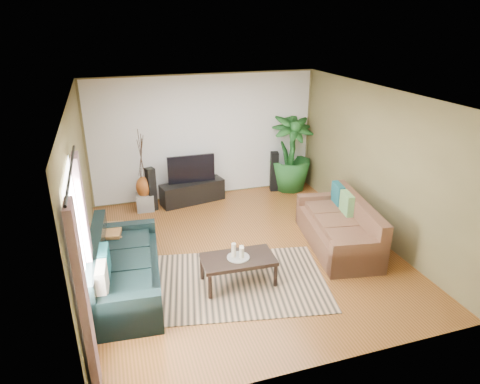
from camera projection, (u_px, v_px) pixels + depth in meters
name	position (u px, v px, depth m)	size (l,w,h in m)	color
floor	(243.00, 252.00, 7.42)	(5.50, 5.50, 0.00)	brown
ceiling	(244.00, 95.00, 6.39)	(5.50, 5.50, 0.00)	white
wall_back	(205.00, 137.00, 9.33)	(5.00, 5.00, 0.00)	brown
wall_front	(325.00, 268.00, 4.48)	(5.00, 5.00, 0.00)	brown
wall_left	(80.00, 198.00, 6.21)	(5.50, 5.50, 0.00)	brown
wall_right	(377.00, 164.00, 7.61)	(5.50, 5.50, 0.00)	brown
backwall_panel	(205.00, 137.00, 9.32)	(4.90, 4.90, 0.00)	white
window_pane	(78.00, 247.00, 4.78)	(1.80, 1.80, 0.00)	white
curtain_near	(84.00, 304.00, 4.23)	(0.08, 0.35, 2.20)	gray
curtain_far	(86.00, 236.00, 5.55)	(0.08, 0.35, 2.20)	gray
curtain_rod	(70.00, 171.00, 4.45)	(0.03, 0.03, 1.90)	black
sofa_left	(125.00, 265.00, 6.25)	(2.24, 0.96, 0.85)	black
sofa_right	(338.00, 224.00, 7.47)	(2.06, 0.93, 0.85)	brown
area_rug	(240.00, 282.00, 6.58)	(2.61, 1.85, 0.01)	tan
coffee_table	(238.00, 270.00, 6.48)	(1.09, 0.60, 0.45)	black
candle_tray	(238.00, 257.00, 6.39)	(0.34, 0.34, 0.01)	gray
candle_tall	(234.00, 250.00, 6.36)	(0.07, 0.07, 0.22)	beige
candle_mid	(242.00, 253.00, 6.33)	(0.07, 0.07, 0.17)	#F1ECCB
candle_short	(241.00, 250.00, 6.44)	(0.07, 0.07, 0.14)	beige
tv_stand	(192.00, 192.00, 9.34)	(1.39, 0.42, 0.46)	black
television	(191.00, 169.00, 9.16)	(1.02, 0.06, 0.60)	black
speaker_left	(151.00, 189.00, 8.88)	(0.17, 0.19, 0.93)	black
speaker_right	(274.00, 172.00, 9.88)	(0.17, 0.19, 0.93)	black
potted_plant	(290.00, 153.00, 9.84)	(0.98, 0.98, 1.75)	#1A4F1D
plant_pot	(289.00, 183.00, 10.12)	(0.32, 0.32, 0.25)	black
pedestal	(145.00, 202.00, 8.98)	(0.35, 0.35, 0.35)	gray
vase	(144.00, 187.00, 8.85)	(0.32, 0.32, 0.45)	#94491B
side_table	(106.00, 245.00, 7.06)	(0.55, 0.55, 0.59)	brown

